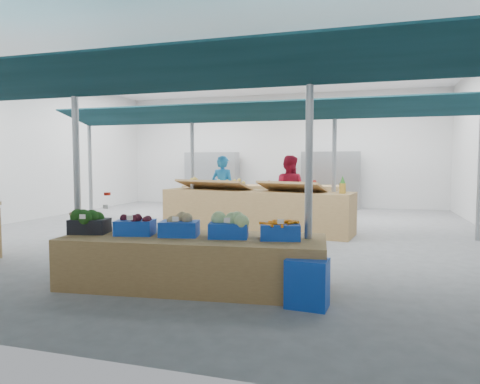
{
  "coord_description": "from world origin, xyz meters",
  "views": [
    {
      "loc": [
        3.2,
        -9.51,
        1.66
      ],
      "look_at": [
        0.87,
        -1.6,
        1.08
      ],
      "focal_mm": 32.0,
      "sensor_mm": 36.0,
      "label": 1
    }
  ],
  "objects_px": {
    "veg_counter": "(193,262)",
    "vendor_right": "(289,191)",
    "fruit_counter": "(256,211)",
    "vendor_left": "(223,189)",
    "crate_stack": "(307,283)"
  },
  "relations": [
    {
      "from": "veg_counter",
      "to": "crate_stack",
      "type": "relative_size",
      "value": 6.16
    },
    {
      "from": "veg_counter",
      "to": "fruit_counter",
      "type": "relative_size",
      "value": 0.76
    },
    {
      "from": "veg_counter",
      "to": "vendor_left",
      "type": "bearing_deg",
      "value": 98.82
    },
    {
      "from": "vendor_right",
      "to": "fruit_counter",
      "type": "bearing_deg",
      "value": 69.22
    },
    {
      "from": "fruit_counter",
      "to": "vendor_left",
      "type": "bearing_deg",
      "value": 145.32
    },
    {
      "from": "veg_counter",
      "to": "vendor_left",
      "type": "distance_m",
      "value": 5.97
    },
    {
      "from": "veg_counter",
      "to": "vendor_right",
      "type": "distance_m",
      "value": 5.78
    },
    {
      "from": "vendor_left",
      "to": "vendor_right",
      "type": "xyz_separation_m",
      "value": [
        1.8,
        0.0,
        0.0
      ]
    },
    {
      "from": "fruit_counter",
      "to": "crate_stack",
      "type": "relative_size",
      "value": 8.14
    },
    {
      "from": "veg_counter",
      "to": "crate_stack",
      "type": "xyz_separation_m",
      "value": [
        1.56,
        -0.4,
        -0.06
      ]
    },
    {
      "from": "veg_counter",
      "to": "vendor_left",
      "type": "relative_size",
      "value": 1.89
    },
    {
      "from": "veg_counter",
      "to": "fruit_counter",
      "type": "distance_m",
      "value": 4.66
    },
    {
      "from": "veg_counter",
      "to": "vendor_right",
      "type": "relative_size",
      "value": 1.89
    },
    {
      "from": "vendor_left",
      "to": "crate_stack",
      "type": "bearing_deg",
      "value": 124.55
    },
    {
      "from": "veg_counter",
      "to": "fruit_counter",
      "type": "bearing_deg",
      "value": 87.97
    }
  ]
}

